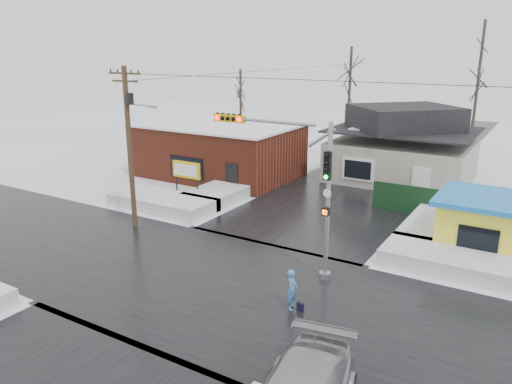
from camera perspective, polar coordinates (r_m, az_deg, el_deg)
The scene contains 19 objects.
ground at distance 22.22m, azimuth -5.01°, elevation -10.37°, with size 120.00×120.00×0.00m, color white.
road_ns at distance 22.21m, azimuth -5.01°, elevation -10.35°, with size 10.00×120.00×0.02m, color black.
road_ew at distance 22.21m, azimuth -5.01°, elevation -10.35°, with size 120.00×10.00×0.02m, color black.
snowbank_nw at distance 32.45m, azimuth -10.62°, elevation -1.14°, with size 7.00×3.00×0.80m, color white.
snowbank_ne at distance 25.00m, azimuth 22.32°, elevation -7.46°, with size 7.00×3.00×0.80m, color white.
snowbank_nside_w at distance 35.04m, azimuth -2.75°, elevation 0.43°, with size 3.00×8.00×0.80m, color white.
snowbank_nside_e at distance 29.92m, azimuth 20.17°, elevation -3.38°, with size 3.00×8.00×0.80m, color white.
traffic_signal at distance 21.81m, azimuth 4.50°, elevation 1.88°, with size 6.05×0.68×7.00m.
utility_pole at distance 28.17m, azimuth -14.21°, elevation 5.89°, with size 3.15×0.44×9.00m.
brick_building at distance 40.06m, azimuth -4.35°, elevation 4.87°, with size 12.20×8.20×4.12m.
marquee_sign at distance 33.87m, azimuth -7.97°, elevation 2.39°, with size 2.20×0.21×2.55m.
house at distance 39.88m, azimuth 16.38°, elevation 5.00°, with size 10.40×8.40×5.76m.
kiosk at distance 27.38m, azimuth 24.64°, elevation -3.31°, with size 4.60×4.60×2.88m.
fence at distance 31.73m, azimuth 20.11°, elevation -1.32°, with size 8.00×0.12×1.80m, color black.
tree_far_left at distance 44.89m, azimuth 10.74°, elevation 13.42°, with size 3.00×3.00×10.00m.
tree_far_mid at distance 44.33m, azimuth 24.38°, elevation 14.34°, with size 3.00×3.00×12.00m.
tree_far_west at distance 47.73m, azimuth -1.78°, elevation 11.93°, with size 3.00×3.00×8.00m.
pedestrian at distance 19.86m, azimuth 4.14°, elevation -11.10°, with size 0.60×0.39×1.64m, color #447FC0.
shopping_bag at distance 20.01m, azimuth 5.08°, elevation -13.00°, with size 0.28×0.12×0.35m, color black.
Camera 1 is at (11.88, -15.94, 9.92)m, focal length 35.00 mm.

